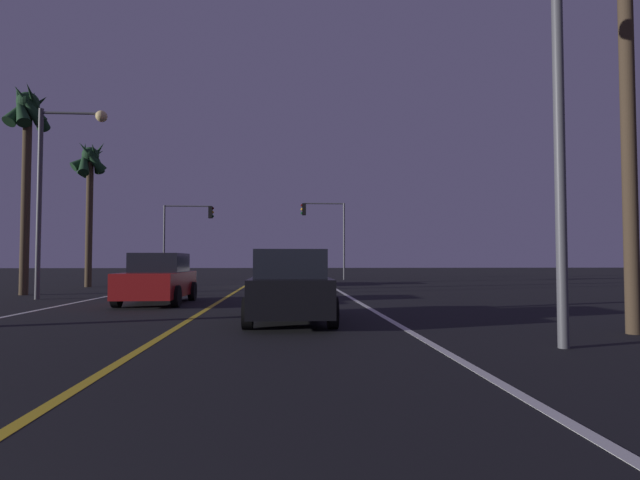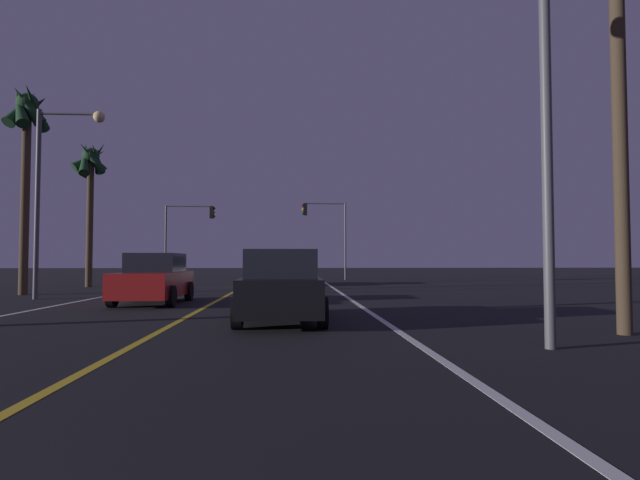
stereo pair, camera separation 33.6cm
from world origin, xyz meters
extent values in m
cube|color=silver|center=(4.88, 15.57, 0.00)|extent=(0.16, 43.15, 0.01)
cube|color=silver|center=(-4.88, 15.57, 0.00)|extent=(0.16, 43.15, 0.01)
cube|color=gold|center=(0.00, 15.57, 0.00)|extent=(0.16, 43.15, 0.01)
cylinder|color=black|center=(1.55, 13.07, 0.34)|extent=(0.22, 0.68, 0.68)
cylinder|color=black|center=(3.35, 13.07, 0.34)|extent=(0.22, 0.68, 0.68)
cylinder|color=black|center=(1.55, 10.37, 0.34)|extent=(0.22, 0.68, 0.68)
cylinder|color=black|center=(3.35, 10.37, 0.34)|extent=(0.22, 0.68, 0.68)
cube|color=black|center=(2.45, 11.72, 0.66)|extent=(1.80, 4.30, 0.80)
cube|color=black|center=(2.45, 11.47, 1.38)|extent=(1.60, 2.10, 0.64)
cube|color=red|center=(1.85, 9.62, 0.76)|extent=(0.24, 0.08, 0.16)
cube|color=red|center=(3.05, 9.62, 0.76)|extent=(0.24, 0.08, 0.16)
cylinder|color=black|center=(0.79, 30.85, 0.34)|extent=(0.22, 0.68, 0.68)
cylinder|color=black|center=(2.59, 30.85, 0.34)|extent=(0.22, 0.68, 0.68)
cylinder|color=black|center=(0.79, 28.15, 0.34)|extent=(0.22, 0.68, 0.68)
cylinder|color=black|center=(2.59, 28.15, 0.34)|extent=(0.22, 0.68, 0.68)
cube|color=silver|center=(1.69, 29.50, 0.66)|extent=(1.80, 4.30, 0.80)
cube|color=black|center=(1.69, 29.25, 1.38)|extent=(1.60, 2.10, 0.64)
cube|color=red|center=(1.09, 27.40, 0.76)|extent=(0.24, 0.08, 0.16)
cube|color=red|center=(2.29, 27.40, 0.76)|extent=(0.24, 0.08, 0.16)
cylinder|color=black|center=(-1.05, 15.54, 0.34)|extent=(0.22, 0.68, 0.68)
cylinder|color=black|center=(-2.85, 15.54, 0.34)|extent=(0.22, 0.68, 0.68)
cylinder|color=black|center=(-1.05, 18.24, 0.34)|extent=(0.22, 0.68, 0.68)
cylinder|color=black|center=(-2.85, 18.24, 0.34)|extent=(0.22, 0.68, 0.68)
cube|color=maroon|center=(-1.95, 16.89, 0.66)|extent=(1.80, 4.30, 0.80)
cube|color=black|center=(-1.95, 17.14, 1.38)|extent=(1.60, 2.10, 0.64)
cube|color=red|center=(-1.35, 18.99, 0.76)|extent=(0.24, 0.08, 0.16)
cube|color=red|center=(-2.55, 18.99, 0.76)|extent=(0.24, 0.08, 0.16)
cylinder|color=#4C4C51|center=(6.73, 37.65, 2.92)|extent=(0.14, 0.14, 5.85)
cylinder|color=#4C4C51|center=(5.21, 37.65, 5.80)|extent=(3.05, 0.10, 0.10)
cube|color=black|center=(3.68, 37.65, 5.35)|extent=(0.28, 0.36, 0.90)
sphere|color=#3A0605|center=(3.52, 37.65, 5.65)|extent=(0.20, 0.20, 0.20)
sphere|color=orange|center=(3.52, 37.65, 5.35)|extent=(0.20, 0.20, 0.20)
sphere|color=#063816|center=(3.52, 37.65, 5.05)|extent=(0.20, 0.20, 0.20)
cylinder|color=#4C4C51|center=(-6.73, 37.65, 2.79)|extent=(0.14, 0.14, 5.58)
cylinder|color=#4C4C51|center=(-5.04, 37.65, 5.53)|extent=(3.39, 0.10, 0.10)
cube|color=black|center=(-3.34, 37.65, 5.08)|extent=(0.28, 0.36, 0.90)
sphere|color=#3A0605|center=(-3.18, 37.65, 5.38)|extent=(0.20, 0.20, 0.20)
sphere|color=orange|center=(-3.18, 37.65, 5.08)|extent=(0.20, 0.20, 0.20)
sphere|color=#063816|center=(-3.18, 37.65, 4.78)|extent=(0.20, 0.20, 0.20)
cylinder|color=#4C4C51|center=(6.94, 7.74, 3.58)|extent=(0.18, 0.18, 7.17)
cylinder|color=#4C4C51|center=(-6.94, 19.14, 3.61)|extent=(0.18, 0.18, 7.21)
cylinder|color=#4C4C51|center=(-5.83, 19.14, 7.06)|extent=(2.23, 0.10, 0.10)
sphere|color=#F9D88C|center=(-4.71, 19.14, 6.96)|extent=(0.44, 0.44, 0.44)
cylinder|color=#423323|center=(9.21, 9.20, 4.95)|extent=(0.28, 0.28, 9.90)
cylinder|color=#473826|center=(-8.69, 21.65, 3.98)|extent=(0.36, 0.36, 7.95)
sphere|color=#19381E|center=(-8.69, 21.65, 8.20)|extent=(0.90, 0.90, 0.90)
cone|color=#19381E|center=(-8.39, 21.68, 8.05)|extent=(0.77, 2.28, 1.83)
cone|color=#19381E|center=(-8.67, 21.95, 8.05)|extent=(1.64, 0.69, 1.44)
cone|color=#19381E|center=(-8.97, 21.75, 8.05)|extent=(1.12, 1.83, 2.01)
cone|color=#19381E|center=(-8.91, 21.44, 8.05)|extent=(1.52, 1.57, 2.09)
cone|color=#19381E|center=(-8.56, 21.38, 8.05)|extent=(1.56, 1.16, 1.71)
cylinder|color=#473826|center=(-8.53, 28.12, 3.53)|extent=(0.36, 0.36, 7.06)
sphere|color=#19381E|center=(-8.53, 28.12, 7.31)|extent=(0.90, 0.90, 0.90)
cone|color=#19381E|center=(-8.23, 28.13, 7.16)|extent=(0.57, 1.63, 1.70)
cone|color=#19381E|center=(-8.52, 28.42, 7.16)|extent=(1.73, 0.62, 2.17)
cone|color=#19381E|center=(-8.72, 28.36, 7.16)|extent=(1.85, 1.63, 1.60)
cone|color=#19381E|center=(-8.82, 28.03, 7.16)|extent=(1.14, 1.94, 2.26)
cone|color=#19381E|center=(-8.39, 27.86, 7.16)|extent=(1.71, 1.27, 1.80)
camera|label=1|loc=(2.36, -0.34, 1.45)|focal=28.21mm
camera|label=2|loc=(2.70, -0.34, 1.45)|focal=28.21mm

